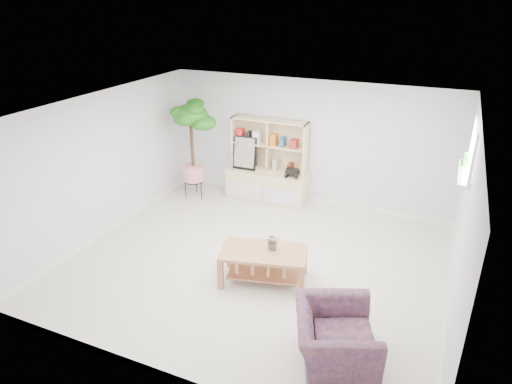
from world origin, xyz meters
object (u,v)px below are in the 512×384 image
at_px(coffee_table, 264,266).
at_px(armchair, 335,335).
at_px(storage_unit, 267,161).
at_px(floor_tree, 192,151).

relative_size(coffee_table, armchair, 1.20).
bearing_deg(storage_unit, coffee_table, -68.76).
distance_m(storage_unit, armchair, 4.47).
relative_size(storage_unit, coffee_table, 1.35).
bearing_deg(floor_tree, coffee_table, -41.77).
xyz_separation_m(storage_unit, coffee_table, (1.02, -2.62, -0.56)).
distance_m(coffee_table, armchair, 1.76).
height_order(storage_unit, armchair, storage_unit).
xyz_separation_m(storage_unit, floor_tree, (-1.40, -0.46, 0.18)).
bearing_deg(coffee_table, storage_unit, 97.45).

